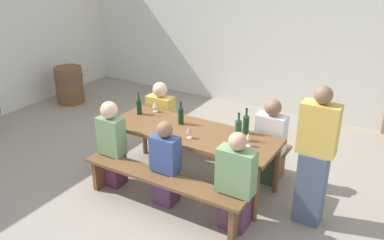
% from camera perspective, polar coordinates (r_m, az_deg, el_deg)
% --- Properties ---
extents(ground_plane, '(24.00, 24.00, 0.00)m').
position_cam_1_polar(ground_plane, '(5.49, -0.00, -8.64)').
color(ground_plane, gray).
extents(back_wall, '(14.00, 0.20, 3.20)m').
position_cam_1_polar(back_wall, '(7.59, 12.34, 12.92)').
color(back_wall, silver).
rests_on(back_wall, ground).
extents(tasting_table, '(2.22, 0.80, 0.75)m').
position_cam_1_polar(tasting_table, '(5.17, -0.00, -2.29)').
color(tasting_table, brown).
rests_on(tasting_table, ground).
extents(bench_near, '(2.12, 0.30, 0.45)m').
position_cam_1_polar(bench_near, '(4.81, -4.33, -8.80)').
color(bench_near, brown).
rests_on(bench_near, ground).
extents(bench_far, '(2.12, 0.30, 0.45)m').
position_cam_1_polar(bench_far, '(5.86, 3.51, -2.52)').
color(bench_far, brown).
rests_on(bench_far, ground).
extents(wine_bottle_0, '(0.07, 0.07, 0.31)m').
position_cam_1_polar(wine_bottle_0, '(5.65, -7.41, 1.89)').
color(wine_bottle_0, '#143319').
rests_on(wine_bottle_0, tasting_table).
extents(wine_bottle_1, '(0.08, 0.08, 0.35)m').
position_cam_1_polar(wine_bottle_1, '(4.89, 6.49, -1.36)').
color(wine_bottle_1, '#234C2D').
rests_on(wine_bottle_1, tasting_table).
extents(wine_bottle_2, '(0.08, 0.08, 0.33)m').
position_cam_1_polar(wine_bottle_2, '(5.07, 7.56, -0.58)').
color(wine_bottle_2, '#194723').
rests_on(wine_bottle_2, tasting_table).
extents(wine_bottle_3, '(0.07, 0.07, 0.31)m').
position_cam_1_polar(wine_bottle_3, '(5.29, -1.57, 0.63)').
color(wine_bottle_3, '#143319').
rests_on(wine_bottle_3, tasting_table).
extents(wine_glass_0, '(0.07, 0.07, 0.17)m').
position_cam_1_polar(wine_glass_0, '(4.75, 7.89, -2.32)').
color(wine_glass_0, silver).
rests_on(wine_glass_0, tasting_table).
extents(wine_glass_1, '(0.08, 0.08, 0.16)m').
position_cam_1_polar(wine_glass_1, '(5.70, -5.25, 2.17)').
color(wine_glass_1, silver).
rests_on(wine_glass_1, tasting_table).
extents(wine_glass_2, '(0.07, 0.07, 0.16)m').
position_cam_1_polar(wine_glass_2, '(4.91, -0.41, -1.35)').
color(wine_glass_2, silver).
rests_on(wine_glass_2, tasting_table).
extents(seated_guest_near_0, '(0.33, 0.24, 1.16)m').
position_cam_1_polar(seated_guest_near_0, '(5.29, -11.11, -3.47)').
color(seated_guest_near_0, '#572844').
rests_on(seated_guest_near_0, ground).
extents(seated_guest_near_1, '(0.33, 0.24, 1.08)m').
position_cam_1_polar(seated_guest_near_1, '(4.85, -3.71, -6.35)').
color(seated_guest_near_1, '#533255').
rests_on(seated_guest_near_1, ground).
extents(seated_guest_near_2, '(0.41, 0.24, 1.16)m').
position_cam_1_polar(seated_guest_near_2, '(4.45, 6.10, -8.94)').
color(seated_guest_near_2, '#583351').
rests_on(seated_guest_near_2, ground).
extents(seated_guest_far_0, '(0.40, 0.24, 1.09)m').
position_cam_1_polar(seated_guest_far_0, '(6.08, -4.38, 0.17)').
color(seated_guest_far_0, '#334E49').
rests_on(seated_guest_far_0, ground).
extents(seated_guest_far_1, '(0.38, 0.24, 1.16)m').
position_cam_1_polar(seated_guest_far_1, '(5.35, 10.85, -3.21)').
color(seated_guest_far_1, '#365134').
rests_on(seated_guest_far_1, ground).
extents(standing_host, '(0.40, 0.24, 1.62)m').
position_cam_1_polar(standing_host, '(4.60, 16.78, -5.35)').
color(standing_host, '#48576E').
rests_on(standing_host, ground).
extents(wine_barrel, '(0.56, 0.56, 0.72)m').
position_cam_1_polar(wine_barrel, '(8.41, -16.79, 4.72)').
color(wine_barrel, brown).
rests_on(wine_barrel, ground).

